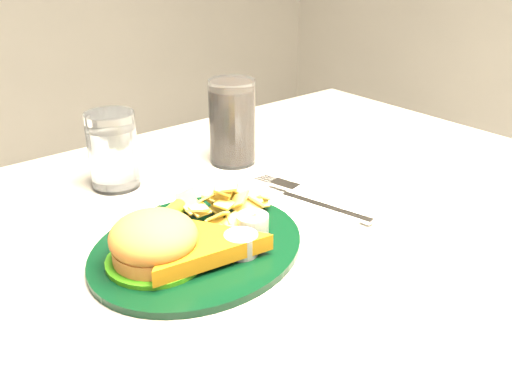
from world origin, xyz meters
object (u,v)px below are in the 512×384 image
Objects in this scene: cola_glass at (232,122)px; fork_napkin at (320,205)px; dinner_plate at (197,227)px; water_glass at (113,150)px.

cola_glass is 0.23m from fork_napkin.
water_glass is at bearing 69.88° from dinner_plate.
cola_glass reaches higher than dinner_plate.
fork_napkin is at bearing -53.66° from water_glass.
fork_napkin is (-0.01, -0.22, -0.06)m from cola_glass.
water_glass is 0.83× the size of cola_glass.
fork_napkin is at bearing -21.73° from dinner_plate.
cola_glass is at bearing 73.60° from fork_napkin.
dinner_plate is 0.24m from water_glass.
dinner_plate is 0.29m from cola_glass.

